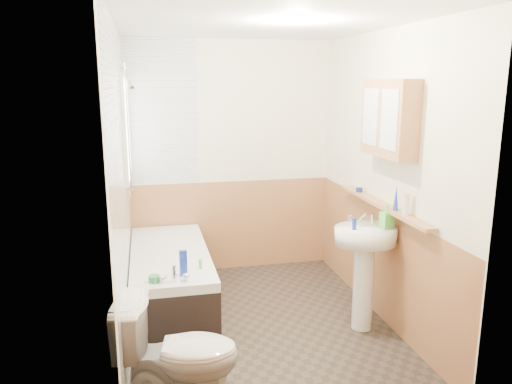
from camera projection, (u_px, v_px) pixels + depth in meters
floor at (260, 324)px, 4.35m from camera, size 2.80×2.80×0.00m
ceiling at (260, 24)px, 3.80m from camera, size 2.80×2.80×0.00m
wall_back at (231, 158)px, 5.42m from camera, size 2.20×0.02×2.50m
wall_front at (318, 234)px, 2.73m from camera, size 2.20×0.02×2.50m
wall_left at (120, 190)px, 3.84m from camera, size 0.02×2.80×2.50m
wall_right at (385, 178)px, 4.31m from camera, size 0.02×2.80×2.50m
wainscot_right at (378, 260)px, 4.47m from camera, size 0.01×2.80×1.00m
wainscot_front at (313, 356)px, 2.92m from camera, size 2.20×0.01×1.00m
wainscot_back at (232, 225)px, 5.56m from camera, size 2.20×0.01×1.00m
tile_cladding_left at (123, 190)px, 3.84m from camera, size 0.01×2.80×2.50m
tile_return_back at (161, 113)px, 5.13m from camera, size 0.75×0.01×1.50m
window at (127, 127)px, 4.67m from camera, size 0.03×0.79×0.99m
bathtub at (171, 278)px, 4.64m from camera, size 0.70×1.67×0.68m
shower_riser at (128, 120)px, 4.44m from camera, size 0.10×0.08×1.20m
toilet at (178, 355)px, 3.15m from camera, size 0.83×0.56×0.75m
sink at (365, 257)px, 4.15m from camera, size 0.52×0.42×1.01m
pine_shelf at (382, 205)px, 4.24m from camera, size 0.10×1.54×0.03m
medicine_cabinet at (389, 118)px, 3.98m from camera, size 0.17×0.68×0.61m
foam_can at (406, 204)px, 3.84m from camera, size 0.07×0.07×0.18m
green_bottle at (396, 198)px, 3.99m from camera, size 0.05×0.05×0.21m
black_jar at (359, 190)px, 4.67m from camera, size 0.08×0.08×0.04m
soap_bottle at (386, 223)px, 4.06m from camera, size 0.12×0.21×0.09m
clear_bottle at (354, 224)px, 4.02m from camera, size 0.04×0.04×0.10m
blue_gel at (183, 263)px, 3.98m from camera, size 0.06×0.04×0.21m
cream_jar at (154, 279)px, 3.87m from camera, size 0.10×0.10×0.05m
orange_bottle at (200, 264)px, 4.15m from camera, size 0.03×0.03×0.08m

